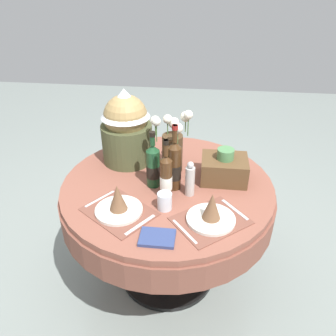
{
  "coord_description": "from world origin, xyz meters",
  "views": [
    {
      "loc": [
        0.19,
        -1.61,
        1.82
      ],
      "look_at": [
        0.0,
        0.03,
        0.82
      ],
      "focal_mm": 36.28,
      "sensor_mm": 36.0,
      "label": 1
    }
  ],
  "objects_px": {
    "flower_vase": "(173,145)",
    "book_on_table": "(157,238)",
    "wine_bottle_right": "(166,177)",
    "wine_bottle_left": "(153,166)",
    "pepper_mill": "(190,180)",
    "dining_table": "(167,201)",
    "place_setting_left": "(118,205)",
    "wine_bottle_rear": "(175,166)",
    "woven_basket_side_right": "(224,168)",
    "gift_tub_back_left": "(126,124)",
    "tumbler_mid": "(165,201)",
    "place_setting_right": "(211,213)"
  },
  "relations": [
    {
      "from": "tumbler_mid",
      "to": "gift_tub_back_left",
      "type": "bearing_deg",
      "value": 121.8
    },
    {
      "from": "pepper_mill",
      "to": "book_on_table",
      "type": "bearing_deg",
      "value": -108.57
    },
    {
      "from": "wine_bottle_left",
      "to": "wine_bottle_rear",
      "type": "xyz_separation_m",
      "value": [
        0.12,
        -0.01,
        0.02
      ]
    },
    {
      "from": "wine_bottle_left",
      "to": "wine_bottle_right",
      "type": "distance_m",
      "value": 0.14
    },
    {
      "from": "book_on_table",
      "to": "flower_vase",
      "type": "bearing_deg",
      "value": 89.74
    },
    {
      "from": "pepper_mill",
      "to": "book_on_table",
      "type": "distance_m",
      "value": 0.4
    },
    {
      "from": "wine_bottle_left",
      "to": "pepper_mill",
      "type": "bearing_deg",
      "value": -17.77
    },
    {
      "from": "flower_vase",
      "to": "dining_table",
      "type": "bearing_deg",
      "value": -95.59
    },
    {
      "from": "gift_tub_back_left",
      "to": "woven_basket_side_right",
      "type": "bearing_deg",
      "value": -15.07
    },
    {
      "from": "wine_bottle_right",
      "to": "wine_bottle_left",
      "type": "bearing_deg",
      "value": 128.55
    },
    {
      "from": "wine_bottle_right",
      "to": "tumbler_mid",
      "type": "relative_size",
      "value": 3.74
    },
    {
      "from": "flower_vase",
      "to": "wine_bottle_right",
      "type": "relative_size",
      "value": 1.13
    },
    {
      "from": "flower_vase",
      "to": "book_on_table",
      "type": "height_order",
      "value": "flower_vase"
    },
    {
      "from": "flower_vase",
      "to": "wine_bottle_left",
      "type": "xyz_separation_m",
      "value": [
        -0.09,
        -0.17,
        -0.05
      ]
    },
    {
      "from": "dining_table",
      "to": "place_setting_left",
      "type": "relative_size",
      "value": 2.88
    },
    {
      "from": "gift_tub_back_left",
      "to": "wine_bottle_rear",
      "type": "bearing_deg",
      "value": -40.81
    },
    {
      "from": "wine_bottle_rear",
      "to": "book_on_table",
      "type": "relative_size",
      "value": 2.34
    },
    {
      "from": "flower_vase",
      "to": "book_on_table",
      "type": "bearing_deg",
      "value": -90.48
    },
    {
      "from": "dining_table",
      "to": "pepper_mill",
      "type": "distance_m",
      "value": 0.28
    },
    {
      "from": "book_on_table",
      "to": "gift_tub_back_left",
      "type": "bearing_deg",
      "value": 112.53
    },
    {
      "from": "dining_table",
      "to": "wine_bottle_left",
      "type": "xyz_separation_m",
      "value": [
        -0.08,
        -0.03,
        0.26
      ]
    },
    {
      "from": "wine_bottle_left",
      "to": "pepper_mill",
      "type": "relative_size",
      "value": 1.63
    },
    {
      "from": "wine_bottle_left",
      "to": "wine_bottle_rear",
      "type": "distance_m",
      "value": 0.12
    },
    {
      "from": "place_setting_left",
      "to": "wine_bottle_rear",
      "type": "bearing_deg",
      "value": 44.38
    },
    {
      "from": "place_setting_right",
      "to": "pepper_mill",
      "type": "height_order",
      "value": "pepper_mill"
    },
    {
      "from": "dining_table",
      "to": "woven_basket_side_right",
      "type": "relative_size",
      "value": 4.75
    },
    {
      "from": "flower_vase",
      "to": "place_setting_left",
      "type": "bearing_deg",
      "value": -117.34
    },
    {
      "from": "flower_vase",
      "to": "wine_bottle_left",
      "type": "bearing_deg",
      "value": -117.14
    },
    {
      "from": "wine_bottle_rear",
      "to": "pepper_mill",
      "type": "relative_size",
      "value": 1.87
    },
    {
      "from": "dining_table",
      "to": "pepper_mill",
      "type": "relative_size",
      "value": 6.07
    },
    {
      "from": "place_setting_right",
      "to": "gift_tub_back_left",
      "type": "distance_m",
      "value": 0.79
    },
    {
      "from": "wine_bottle_rear",
      "to": "tumbler_mid",
      "type": "relative_size",
      "value": 4.16
    },
    {
      "from": "wine_bottle_right",
      "to": "flower_vase",
      "type": "bearing_deg",
      "value": 89.08
    },
    {
      "from": "flower_vase",
      "to": "book_on_table",
      "type": "distance_m",
      "value": 0.63
    },
    {
      "from": "flower_vase",
      "to": "woven_basket_side_right",
      "type": "height_order",
      "value": "flower_vase"
    },
    {
      "from": "place_setting_left",
      "to": "wine_bottle_rear",
      "type": "relative_size",
      "value": 1.13
    },
    {
      "from": "tumbler_mid",
      "to": "gift_tub_back_left",
      "type": "distance_m",
      "value": 0.59
    },
    {
      "from": "tumbler_mid",
      "to": "woven_basket_side_right",
      "type": "relative_size",
      "value": 0.35
    },
    {
      "from": "place_setting_right",
      "to": "book_on_table",
      "type": "xyz_separation_m",
      "value": [
        -0.24,
        -0.16,
        -0.04
      ]
    },
    {
      "from": "woven_basket_side_right",
      "to": "pepper_mill",
      "type": "bearing_deg",
      "value": -137.16
    },
    {
      "from": "wine_bottle_rear",
      "to": "wine_bottle_right",
      "type": "bearing_deg",
      "value": -110.17
    },
    {
      "from": "pepper_mill",
      "to": "woven_basket_side_right",
      "type": "distance_m",
      "value": 0.25
    },
    {
      "from": "dining_table",
      "to": "book_on_table",
      "type": "bearing_deg",
      "value": -88.91
    },
    {
      "from": "place_setting_left",
      "to": "woven_basket_side_right",
      "type": "bearing_deg",
      "value": 34.79
    },
    {
      "from": "wine_bottle_left",
      "to": "flower_vase",
      "type": "bearing_deg",
      "value": 62.86
    },
    {
      "from": "flower_vase",
      "to": "pepper_mill",
      "type": "xyz_separation_m",
      "value": [
        0.12,
        -0.24,
        -0.08
      ]
    },
    {
      "from": "wine_bottle_rear",
      "to": "flower_vase",
      "type": "bearing_deg",
      "value": 99.15
    },
    {
      "from": "gift_tub_back_left",
      "to": "woven_basket_side_right",
      "type": "xyz_separation_m",
      "value": [
        0.6,
        -0.16,
        -0.17
      ]
    },
    {
      "from": "place_setting_right",
      "to": "gift_tub_back_left",
      "type": "xyz_separation_m",
      "value": [
        -0.53,
        0.55,
        0.2
      ]
    },
    {
      "from": "dining_table",
      "to": "wine_bottle_rear",
      "type": "relative_size",
      "value": 3.24
    }
  ]
}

